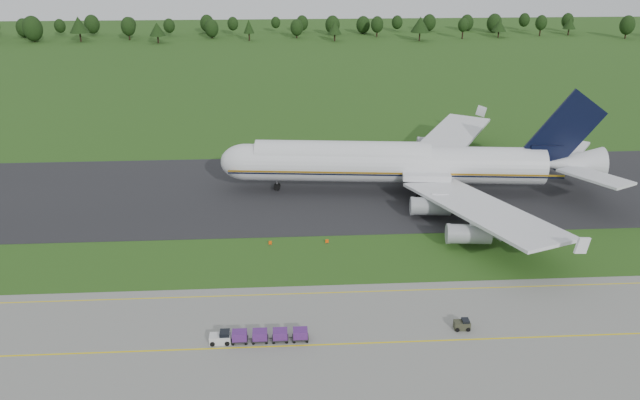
{
  "coord_description": "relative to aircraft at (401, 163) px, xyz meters",
  "views": [
    {
      "loc": [
        -5.06,
        -85.24,
        46.41
      ],
      "look_at": [
        0.08,
        2.0,
        9.15
      ],
      "focal_mm": 35.0,
      "sensor_mm": 36.0,
      "label": 1
    }
  ],
  "objects": [
    {
      "name": "baggage_train",
      "position": [
        -26.06,
        -47.5,
        -5.08
      ],
      "size": [
        12.18,
        1.56,
        1.5
      ],
      "color": "silver",
      "rests_on": "apron"
    },
    {
      "name": "tree_line",
      "position": [
        -17.13,
        193.36,
        0.3
      ],
      "size": [
        525.04,
        21.47,
        11.57
      ],
      "color": "black",
      "rests_on": "ground"
    },
    {
      "name": "ground",
      "position": [
        -17.08,
        -26.69,
        -5.93
      ],
      "size": [
        600.0,
        600.0,
        0.0
      ],
      "primitive_type": "plane",
      "color": "#234815",
      "rests_on": "ground"
    },
    {
      "name": "taxiway",
      "position": [
        -17.08,
        1.31,
        -5.89
      ],
      "size": [
        300.0,
        40.0,
        0.08
      ],
      "primitive_type": "cube",
      "color": "black",
      "rests_on": "ground"
    },
    {
      "name": "aircraft",
      "position": [
        0.0,
        0.0,
        0.0
      ],
      "size": [
        74.09,
        71.72,
        20.76
      ],
      "color": "silver",
      "rests_on": "ground"
    },
    {
      "name": "utility_cart",
      "position": [
        -0.16,
        -46.39,
        -5.33
      ],
      "size": [
        2.02,
        1.39,
        1.09
      ],
      "color": "#323324",
      "rests_on": "apron"
    },
    {
      "name": "edge_markers",
      "position": [
        -20.28,
        -21.21,
        -5.65
      ],
      "size": [
        9.75,
        0.3,
        0.6
      ],
      "color": "#FC4B07",
      "rests_on": "ground"
    },
    {
      "name": "apron_markings",
      "position": [
        -17.08,
        -53.68,
        -5.86
      ],
      "size": [
        300.0,
        30.2,
        0.01
      ],
      "color": "yellow",
      "rests_on": "apron"
    }
  ]
}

